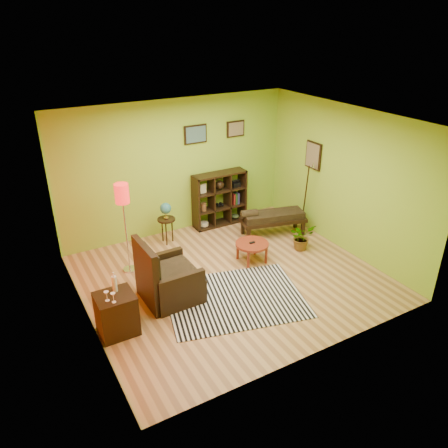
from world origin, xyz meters
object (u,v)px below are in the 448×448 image
coffee_table (252,245)px  armchair (167,281)px  potted_plant (301,239)px  bench (272,217)px  globe_table (166,213)px  side_cabinet (117,314)px  floor_lamp (123,202)px  cube_shelf (220,199)px

coffee_table → armchair: bearing=-169.9°
armchair → potted_plant: (2.99, 0.25, -0.12)m
armchair → bench: armchair is taller
globe_table → potted_plant: bearing=-35.3°
side_cabinet → coffee_table: bearing=15.0°
armchair → floor_lamp: bearing=102.6°
coffee_table → armchair: (-1.87, -0.33, -0.00)m
floor_lamp → bench: floor_lamp is taller
coffee_table → side_cabinet: bearing=-165.0°
side_cabinet → potted_plant: 4.01m
bench → armchair: bearing=-159.5°
side_cabinet → globe_table: side_cabinet is taller
bench → side_cabinet: bearing=-158.7°
cube_shelf → globe_table: bearing=-170.1°
armchair → bench: (2.82, 1.05, 0.08)m
bench → potted_plant: (0.17, -0.80, -0.20)m
potted_plant → floor_lamp: bearing=164.3°
floor_lamp → bench: bearing=-2.0°
side_cabinet → potted_plant: (3.95, 0.67, -0.12)m
side_cabinet → bench: (3.79, 1.48, 0.08)m
cube_shelf → floor_lamp: bearing=-159.5°
coffee_table → globe_table: 1.88m
armchair → floor_lamp: floor_lamp is taller
armchair → side_cabinet: (-0.97, -0.43, -0.00)m
cube_shelf → potted_plant: cube_shelf is taller
floor_lamp → globe_table: size_ratio=1.92×
floor_lamp → bench: size_ratio=1.17×
armchair → side_cabinet: armchair is taller
armchair → globe_table: armchair is taller
coffee_table → floor_lamp: size_ratio=0.37×
globe_table → bench: bearing=-20.4°
globe_table → potted_plant: 2.76m
floor_lamp → globe_table: floor_lamp is taller
armchair → bench: size_ratio=0.75×
cube_shelf → bench: size_ratio=0.83×
coffee_table → bench: size_ratio=0.43×
armchair → floor_lamp: 1.58m
armchair → bench: bearing=20.5°
armchair → cube_shelf: size_ratio=0.91×
globe_table → floor_lamp: bearing=-147.4°
cube_shelf → bench: (0.67, -1.01, -0.19)m
coffee_table → side_cabinet: 2.94m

